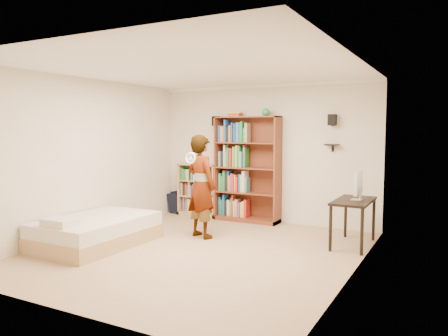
# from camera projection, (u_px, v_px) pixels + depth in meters

# --- Properties ---
(ground) EXTENTS (4.50, 5.00, 0.01)m
(ground) POSITION_uv_depth(u_px,v_px,m) (199.00, 251.00, 6.56)
(ground) COLOR tan
(ground) RESTS_ON ground
(room_shell) EXTENTS (4.52, 5.02, 2.71)m
(room_shell) POSITION_uv_depth(u_px,v_px,m) (199.00, 134.00, 6.40)
(room_shell) COLOR silver
(room_shell) RESTS_ON ground
(crown_molding) EXTENTS (4.50, 5.00, 0.06)m
(crown_molding) POSITION_uv_depth(u_px,v_px,m) (198.00, 71.00, 6.32)
(crown_molding) COLOR white
(crown_molding) RESTS_ON room_shell
(speaker_left) EXTENTS (0.14, 0.12, 0.20)m
(speaker_left) POSITION_uv_depth(u_px,v_px,m) (216.00, 121.00, 8.98)
(speaker_left) COLOR black
(speaker_left) RESTS_ON room_shell
(speaker_right) EXTENTS (0.14, 0.12, 0.20)m
(speaker_right) POSITION_uv_depth(u_px,v_px,m) (332.00, 120.00, 7.85)
(speaker_right) COLOR black
(speaker_right) RESTS_ON room_shell
(wall_shelf) EXTENTS (0.25, 0.16, 0.02)m
(wall_shelf) POSITION_uv_depth(u_px,v_px,m) (332.00, 145.00, 7.90)
(wall_shelf) COLOR black
(wall_shelf) RESTS_ON room_shell
(tall_bookshelf) EXTENTS (1.31, 0.38, 2.08)m
(tall_bookshelf) POSITION_uv_depth(u_px,v_px,m) (247.00, 169.00, 8.63)
(tall_bookshelf) COLOR brown
(tall_bookshelf) RESTS_ON ground
(low_bookshelf) EXTENTS (0.88, 0.33, 1.10)m
(low_bookshelf) POSITION_uv_depth(u_px,v_px,m) (199.00, 190.00, 9.23)
(low_bookshelf) COLOR tan
(low_bookshelf) RESTS_ON ground
(computer_desk) EXTENTS (0.54, 1.07, 0.73)m
(computer_desk) POSITION_uv_depth(u_px,v_px,m) (353.00, 223.00, 6.85)
(computer_desk) COLOR black
(computer_desk) RESTS_ON ground
(imac) EXTENTS (0.16, 0.47, 0.46)m
(imac) POSITION_uv_depth(u_px,v_px,m) (357.00, 185.00, 6.76)
(imac) COLOR silver
(imac) RESTS_ON computer_desk
(daybed) EXTENTS (1.22, 1.88, 0.55)m
(daybed) POSITION_uv_depth(u_px,v_px,m) (96.00, 228.00, 6.89)
(daybed) COLOR silver
(daybed) RESTS_ON ground
(person) EXTENTS (0.74, 0.61, 1.74)m
(person) POSITION_uv_depth(u_px,v_px,m) (201.00, 186.00, 7.36)
(person) COLOR black
(person) RESTS_ON ground
(wii_wheel) EXTENTS (0.20, 0.07, 0.20)m
(wii_wheel) POSITION_uv_depth(u_px,v_px,m) (191.00, 158.00, 7.03)
(wii_wheel) COLOR silver
(wii_wheel) RESTS_ON person
(navy_bag) EXTENTS (0.39, 0.30, 0.48)m
(navy_bag) POSITION_uv_depth(u_px,v_px,m) (176.00, 202.00, 9.54)
(navy_bag) COLOR black
(navy_bag) RESTS_ON ground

